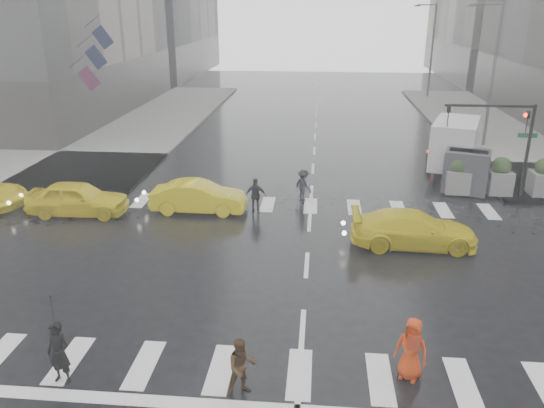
# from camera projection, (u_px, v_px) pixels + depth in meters

# --- Properties ---
(ground) EXTENTS (120.00, 120.00, 0.00)m
(ground) POSITION_uv_depth(u_px,v_px,m) (307.00, 265.00, 18.89)
(ground) COLOR black
(ground) RESTS_ON ground
(sidewalk_nw) EXTENTS (35.00, 35.00, 0.15)m
(sidewalk_nw) POSITION_uv_depth(u_px,v_px,m) (34.00, 138.00, 36.86)
(sidewalk_nw) COLOR slate
(sidewalk_nw) RESTS_ON ground
(road_markings) EXTENTS (18.00, 48.00, 0.01)m
(road_markings) POSITION_uv_depth(u_px,v_px,m) (307.00, 265.00, 18.89)
(road_markings) COLOR silver
(road_markings) RESTS_ON ground
(traffic_signal_pole) EXTENTS (4.45, 0.42, 4.50)m
(traffic_signal_pole) POSITION_uv_depth(u_px,v_px,m) (508.00, 132.00, 24.47)
(traffic_signal_pole) COLOR black
(traffic_signal_pole) RESTS_ON ground
(street_lamp_near) EXTENTS (2.15, 0.22, 9.00)m
(street_lamp_near) POSITION_uv_depth(u_px,v_px,m) (491.00, 70.00, 33.02)
(street_lamp_near) COLOR #59595B
(street_lamp_near) RESTS_ON ground
(street_lamp_far) EXTENTS (2.15, 0.22, 9.00)m
(street_lamp_far) POSITION_uv_depth(u_px,v_px,m) (431.00, 47.00, 51.68)
(street_lamp_far) COLOR #59595B
(street_lamp_far) RESTS_ON ground
(planter_west) EXTENTS (1.10, 1.10, 1.80)m
(planter_west) POSITION_uv_depth(u_px,v_px,m) (457.00, 176.00, 25.60)
(planter_west) COLOR slate
(planter_west) RESTS_ON ground
(planter_mid) EXTENTS (1.10, 1.10, 1.80)m
(planter_mid) POSITION_uv_depth(u_px,v_px,m) (500.00, 177.00, 25.43)
(planter_mid) COLOR slate
(planter_mid) RESTS_ON ground
(planter_east) EXTENTS (1.10, 1.10, 1.80)m
(planter_east) POSITION_uv_depth(u_px,v_px,m) (543.00, 178.00, 25.26)
(planter_east) COLOR slate
(planter_east) RESTS_ON ground
(flag_cluster) EXTENTS (2.87, 3.06, 4.69)m
(flag_cluster) POSITION_uv_depth(u_px,v_px,m) (92.00, 54.00, 35.46)
(flag_cluster) COLOR #59595B
(flag_cluster) RESTS_ON ground
(pedestrian_black) EXTENTS (1.12, 1.14, 2.43)m
(pedestrian_black) POSITION_uv_depth(u_px,v_px,m) (54.00, 325.00, 12.48)
(pedestrian_black) COLOR black
(pedestrian_black) RESTS_ON ground
(pedestrian_brown) EXTENTS (0.87, 0.79, 1.47)m
(pedestrian_brown) POSITION_uv_depth(u_px,v_px,m) (242.00, 367.00, 12.40)
(pedestrian_brown) COLOR #3F2816
(pedestrian_brown) RESTS_ON ground
(pedestrian_orange) EXTENTS (0.96, 0.83, 1.65)m
(pedestrian_orange) POSITION_uv_depth(u_px,v_px,m) (411.00, 349.00, 12.89)
(pedestrian_orange) COLOR #BF320D
(pedestrian_orange) RESTS_ON ground
(pedestrian_far_a) EXTENTS (0.92, 0.57, 1.57)m
(pedestrian_far_a) POSITION_uv_depth(u_px,v_px,m) (256.00, 195.00, 23.49)
(pedestrian_far_a) COLOR black
(pedestrian_far_a) RESTS_ON ground
(pedestrian_far_b) EXTENTS (1.07, 1.06, 1.50)m
(pedestrian_far_b) POSITION_uv_depth(u_px,v_px,m) (303.00, 185.00, 24.95)
(pedestrian_far_b) COLOR black
(pedestrian_far_b) RESTS_ON ground
(taxi_front) EXTENTS (4.41, 1.90, 1.48)m
(taxi_front) POSITION_uv_depth(u_px,v_px,m) (78.00, 198.00, 23.26)
(taxi_front) COLOR yellow
(taxi_front) RESTS_ON ground
(taxi_mid) EXTENTS (4.21, 1.49, 1.38)m
(taxi_mid) POSITION_uv_depth(u_px,v_px,m) (199.00, 197.00, 23.58)
(taxi_mid) COLOR yellow
(taxi_mid) RESTS_ON ground
(taxi_rear) EXTENTS (4.22, 1.98, 1.38)m
(taxi_rear) POSITION_uv_depth(u_px,v_px,m) (414.00, 229.00, 20.17)
(taxi_rear) COLOR yellow
(taxi_rear) RESTS_ON ground
(box_truck) EXTENTS (2.13, 5.69, 3.02)m
(box_truck) POSITION_uv_depth(u_px,v_px,m) (457.00, 150.00, 27.59)
(box_truck) COLOR silver
(box_truck) RESTS_ON ground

